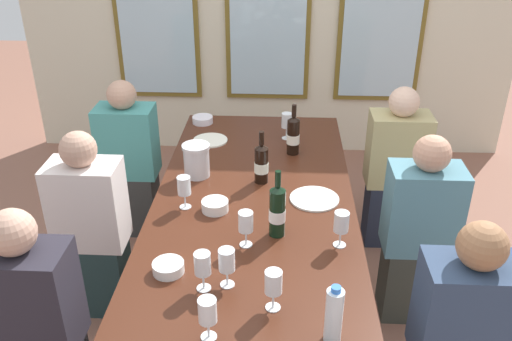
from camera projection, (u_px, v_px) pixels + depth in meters
name	position (u px, v px, depth m)	size (l,w,h in m)	color
ground_plane	(254.00, 306.00, 3.18)	(12.00, 12.00, 0.00)	#8D5C4A
dining_table	(254.00, 209.00, 2.87)	(1.05, 2.28, 0.74)	#462012
white_plate_0	(314.00, 199.00, 2.82)	(0.26, 0.26, 0.01)	white
white_plate_1	(210.00, 140.00, 3.47)	(0.22, 0.22, 0.01)	white
metal_pitcher	(197.00, 160.00, 3.01)	(0.16, 0.16, 0.19)	silver
wine_bottle_0	(277.00, 210.00, 2.48)	(0.08, 0.08, 0.33)	black
wine_bottle_1	(261.00, 163.00, 2.94)	(0.08, 0.08, 0.30)	black
wine_bottle_2	(293.00, 135.00, 3.26)	(0.08, 0.08, 0.32)	black
tasting_bowl_0	(168.00, 267.00, 2.28)	(0.13, 0.13, 0.05)	white
tasting_bowl_1	(215.00, 206.00, 2.72)	(0.14, 0.14, 0.05)	white
tasting_bowl_2	(203.00, 120.00, 3.73)	(0.14, 0.14, 0.05)	white
water_bottle	(334.00, 315.00, 1.90)	(0.06, 0.06, 0.24)	white
wine_glass_0	(227.00, 261.00, 2.16)	(0.07, 0.07, 0.17)	white
wine_glass_1	(246.00, 223.00, 2.41)	(0.07, 0.07, 0.17)	white
wine_glass_2	(287.00, 122.00, 3.46)	(0.07, 0.07, 0.17)	white
wine_glass_3	(203.00, 265.00, 2.14)	(0.07, 0.07, 0.17)	white
wine_glass_4	(341.00, 224.00, 2.41)	(0.07, 0.07, 0.17)	white
wine_glass_5	(273.00, 284.00, 2.04)	(0.07, 0.07, 0.17)	white
wine_glass_6	(184.00, 186.00, 2.70)	(0.07, 0.07, 0.17)	white
wine_glass_7	(208.00, 313.00, 1.91)	(0.07, 0.07, 0.17)	white
seated_person_0	(92.00, 230.00, 2.95)	(0.38, 0.24, 1.11)	#22393A
seated_person_1	(418.00, 235.00, 2.91)	(0.38, 0.24, 1.11)	#373A32
seated_person_2	(130.00, 163.00, 3.66)	(0.38, 0.24, 1.11)	#343433
seated_person_3	(395.00, 172.00, 3.55)	(0.38, 0.24, 1.11)	#212839
seated_person_4	(36.00, 328.00, 2.30)	(0.38, 0.24, 1.11)	#2A2E32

